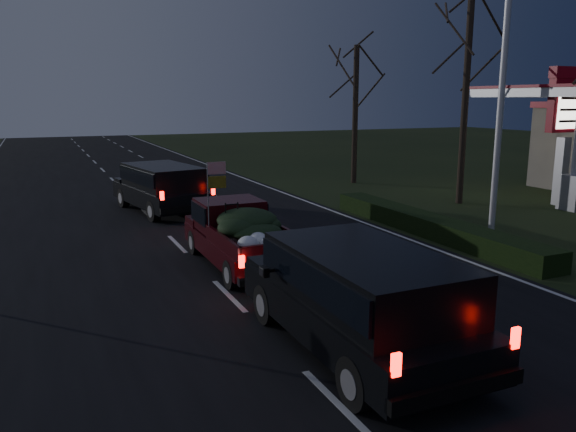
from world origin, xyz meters
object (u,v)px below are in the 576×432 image
object	(u,v)px
pickup_truck	(240,231)
rear_suv	(361,290)
gas_price_pylon	(567,113)
lead_suv	(162,183)
light_pole	(504,60)

from	to	relation	value
pickup_truck	rear_suv	world-z (taller)	pickup_truck
gas_price_pylon	lead_suv	size ratio (longest dim) A/B	1.02
light_pole	lead_suv	xyz separation A→B (m)	(-8.83, 8.19, -4.36)
pickup_truck	rear_suv	xyz separation A→B (m)	(0.14, -5.79, 0.21)
light_pole	rear_suv	distance (m)	10.95
gas_price_pylon	light_pole	bearing A→B (deg)	-155.26
light_pole	pickup_truck	xyz separation A→B (m)	(-8.47, 0.17, -4.56)
light_pole	rear_suv	xyz separation A→B (m)	(-8.33, -5.62, -4.34)
light_pole	lead_suv	bearing A→B (deg)	137.15
gas_price_pylon	rear_suv	distance (m)	17.35
gas_price_pylon	rear_suv	world-z (taller)	gas_price_pylon
pickup_truck	lead_suv	xyz separation A→B (m)	(-0.35, 8.02, 0.20)
light_pole	pickup_truck	bearing A→B (deg)	178.86
gas_price_pylon	pickup_truck	size ratio (longest dim) A/B	1.18
gas_price_pylon	rear_suv	xyz separation A→B (m)	(-14.83, -8.61, -2.63)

